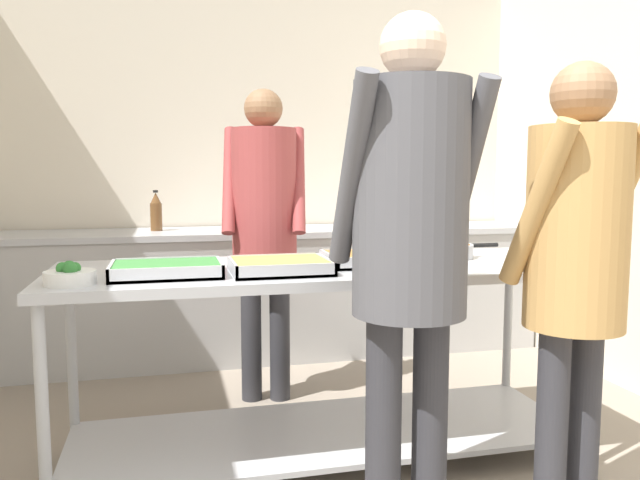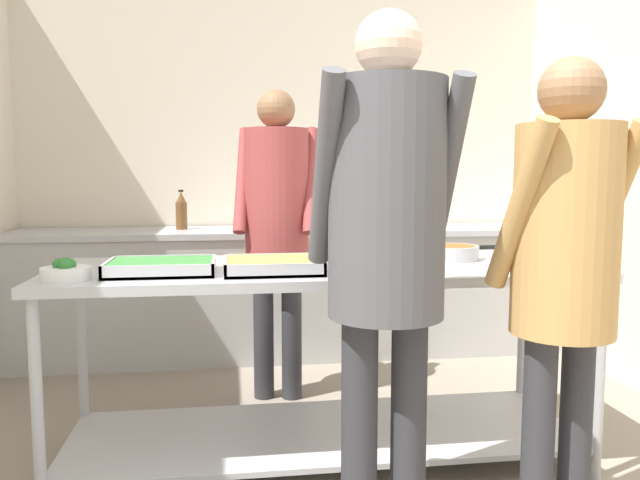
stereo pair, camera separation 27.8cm
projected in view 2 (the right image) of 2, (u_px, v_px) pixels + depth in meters
The scene contains 13 objects.
wall_rear at pixel (287, 166), 4.67m from camera, with size 3.96×0.06×2.65m.
back_counter at pixel (293, 291), 4.40m from camera, with size 3.80×0.65×0.89m.
serving_counter at pixel (323, 329), 2.73m from camera, with size 2.29×0.79×0.87m.
broccoli_bowl at pixel (66, 272), 2.32m from camera, with size 0.18×0.18×0.09m.
serving_tray_roast at pixel (162, 267), 2.48m from camera, with size 0.42×0.30×0.05m.
serving_tray_vegetables at pixel (273, 266), 2.52m from camera, with size 0.39×0.33×0.05m.
serving_tray_greens at pixel (369, 259), 2.70m from camera, with size 0.38×0.31×0.05m.
sauce_pan at pixel (453, 252), 2.87m from camera, with size 0.38×0.24×0.07m.
plate_stack at pixel (554, 261), 2.65m from camera, with size 0.25×0.25×0.05m.
guest_serving_left at pixel (386, 229), 1.98m from camera, with size 0.47×0.37×1.77m.
guest_serving_right at pixel (565, 252), 2.03m from camera, with size 0.47×0.38×1.64m.
cook_behind_counter at pixel (277, 210), 3.44m from camera, with size 0.50×0.40×1.72m.
water_bottle at pixel (181, 211), 4.29m from camera, with size 0.08×0.08×0.27m.
Camera 2 is at (-0.41, -1.09, 1.27)m, focal length 35.00 mm.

